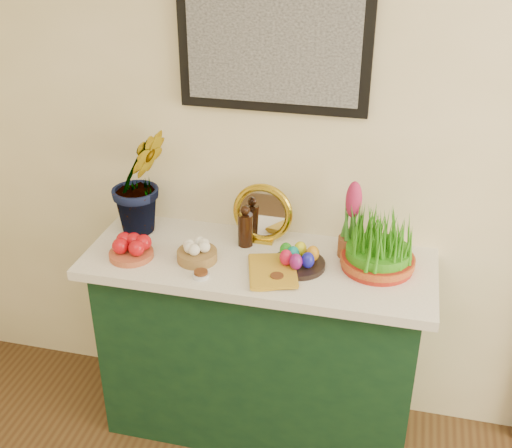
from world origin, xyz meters
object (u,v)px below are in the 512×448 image
Objects in this scene: sideboard at (259,349)px; book at (249,271)px; wheatgrass_sabzeh at (379,245)px; mirror at (263,214)px; hyacinth_green at (139,165)px.

sideboard is 0.50m from book.
book is (-0.01, -0.13, 0.48)m from sideboard.
book is 0.51m from wheatgrass_sabzeh.
wheatgrass_sabzeh is (0.46, 0.04, 0.57)m from sideboard.
mirror is (-0.02, 0.15, 0.59)m from sideboard.
mirror is 0.88× the size of wheatgrass_sabzeh.
book is (0.53, -0.25, -0.29)m from hyacinth_green.
book is (0.01, -0.28, -0.11)m from mirror.
mirror reaches higher than sideboard.
book is at bearing -93.27° from sideboard.
sideboard is at bearing -82.24° from mirror.
mirror reaches higher than wheatgrass_sabzeh.
book is at bearing -87.42° from mirror.
mirror is at bearing 76.81° from book.
hyacinth_green reaches higher than wheatgrass_sabzeh.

